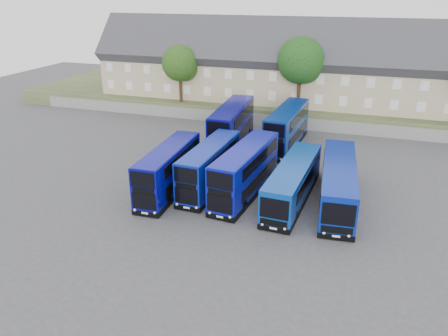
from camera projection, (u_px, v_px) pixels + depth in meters
ground at (219, 211)px, 34.97m from camera, size 120.00×120.00×0.00m
retaining_wall at (279, 121)px, 55.75m from camera, size 70.00×0.40×1.50m
earth_bank at (293, 102)px, 64.43m from camera, size 80.00×20.00×2.00m
terrace_row at (290, 68)px, 58.78m from camera, size 54.00×10.40×11.20m
dd_front_left at (169, 171)px, 37.66m from camera, size 2.65×10.09×3.97m
dd_front_mid at (210, 168)px, 38.36m from camera, size 2.71×10.03×3.95m
dd_front_right at (245, 172)px, 37.10m from camera, size 3.49×10.76×4.20m
dd_rear_left at (232, 127)px, 48.71m from camera, size 3.21×11.50×4.52m
dd_rear_right at (287, 129)px, 48.29m from camera, size 3.19×11.12×4.36m
coach_east_a at (293, 183)px, 36.24m from camera, size 3.17×11.83×3.20m
coach_east_b at (338, 184)px, 35.77m from camera, size 3.60×12.64×3.41m
tree_west at (181, 65)px, 58.29m from camera, size 4.80×4.80×7.65m
tree_mid at (302, 62)px, 53.73m from camera, size 5.76×5.76×9.18m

